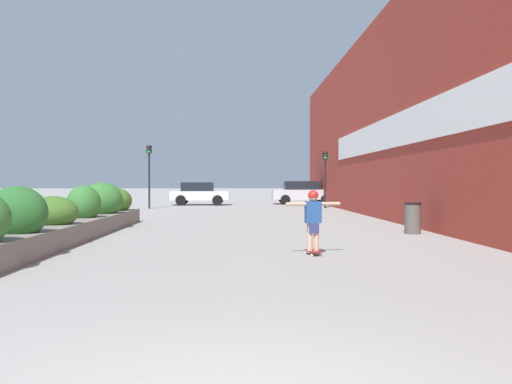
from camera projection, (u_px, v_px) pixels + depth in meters
The scene contains 10 objects.
building_wall_right at pixel (389, 115), 22.82m from camera, with size 0.67×46.37×8.40m.
planter_box at pixel (70, 218), 14.91m from camera, with size 1.40×13.58×1.49m.
skateboard at pixel (313, 252), 11.61m from camera, with size 0.33×0.58×0.09m.
skateboarder at pixel (313, 214), 11.60m from camera, with size 1.14×0.32×1.24m.
trash_bin at pixel (413, 218), 16.42m from camera, with size 0.49×0.49×0.90m.
car_leftmost at pixel (303, 192), 39.45m from camera, with size 4.38×2.04×1.59m.
car_center_left at pixel (438, 193), 39.06m from camera, with size 4.30×1.89×1.54m.
car_center_right at pixel (199, 193), 37.69m from camera, with size 3.82×1.98×1.51m.
traffic_light_left at pixel (149, 166), 32.45m from camera, with size 0.28×0.30×3.61m.
traffic_light_right at pixel (325, 169), 33.01m from camera, with size 0.28×0.30×3.30m.
Camera 1 is at (0.08, -3.50, 1.47)m, focal length 40.00 mm.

